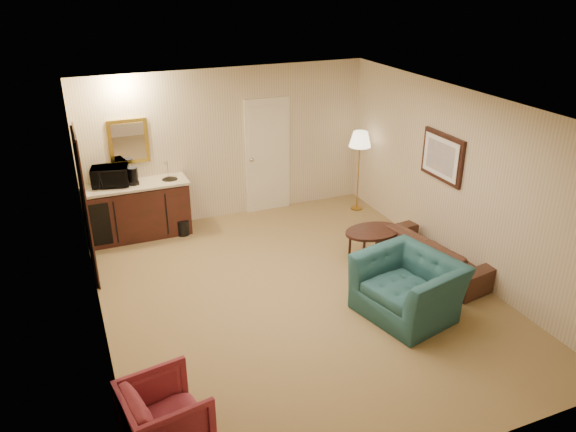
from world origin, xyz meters
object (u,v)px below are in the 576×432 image
(coffee_table, at_px, (372,245))
(waste_bin, at_px, (183,227))
(teal_armchair, at_px, (409,278))
(sofa, at_px, (436,248))
(floor_lamp, at_px, (358,171))
(coffee_maker, at_px, (133,176))
(rose_chair_near, at_px, (165,413))
(microwave, at_px, (110,174))
(wetbar_cabinet, at_px, (139,210))

(coffee_table, distance_m, waste_bin, 3.15)
(teal_armchair, bearing_deg, waste_bin, -161.59)
(teal_armchair, distance_m, waste_bin, 4.03)
(sofa, distance_m, waste_bin, 4.08)
(floor_lamp, distance_m, coffee_maker, 3.90)
(teal_armchair, relative_size, coffee_maker, 4.22)
(rose_chair_near, height_order, coffee_table, rose_chair_near)
(rose_chair_near, distance_m, waste_bin, 4.54)
(coffee_table, bearing_deg, floor_lamp, 67.47)
(rose_chair_near, bearing_deg, microwave, -10.78)
(sofa, bearing_deg, coffee_table, 40.09)
(teal_armchair, xyz_separation_m, coffee_table, (0.31, 1.41, -0.27))
(microwave, bearing_deg, sofa, -23.68)
(wetbar_cabinet, relative_size, microwave, 2.92)
(teal_armchair, distance_m, coffee_table, 1.47)
(teal_armchair, relative_size, coffee_table, 1.35)
(coffee_maker, bearing_deg, sofa, -24.83)
(sofa, bearing_deg, waste_bin, 41.19)
(floor_lamp, bearing_deg, waste_bin, 177.10)
(sofa, xyz_separation_m, rose_chair_near, (-4.30, -1.80, 0.01))
(wetbar_cabinet, bearing_deg, rose_chair_near, -96.19)
(rose_chair_near, bearing_deg, floor_lamp, -54.97)
(floor_lamp, height_order, microwave, floor_lamp)
(wetbar_cabinet, distance_m, sofa, 4.73)
(waste_bin, height_order, coffee_maker, coffee_maker)
(rose_chair_near, xyz_separation_m, waste_bin, (1.15, 4.38, -0.24))
(rose_chair_near, relative_size, microwave, 1.32)
(rose_chair_near, relative_size, floor_lamp, 0.50)
(rose_chair_near, relative_size, waste_bin, 2.78)
(coffee_table, xyz_separation_m, coffee_maker, (-3.12, 2.19, 0.81))
(coffee_table, height_order, coffee_maker, coffee_maker)
(sofa, distance_m, coffee_table, 0.93)
(teal_armchair, bearing_deg, coffee_maker, -155.77)
(rose_chair_near, distance_m, coffee_table, 4.32)
(wetbar_cabinet, xyz_separation_m, teal_armchair, (2.78, -3.62, 0.06))
(sofa, height_order, floor_lamp, floor_lamp)
(waste_bin, bearing_deg, teal_armchair, -57.92)
(coffee_table, relative_size, microwave, 1.56)
(wetbar_cabinet, xyz_separation_m, rose_chair_near, (-0.50, -4.61, -0.09))
(wetbar_cabinet, distance_m, rose_chair_near, 4.64)
(teal_armchair, xyz_separation_m, microwave, (-3.15, 3.70, 0.59))
(floor_lamp, distance_m, microwave, 4.26)
(rose_chair_near, xyz_separation_m, floor_lamp, (4.35, 4.22, 0.36))
(sofa, bearing_deg, microwave, 45.87)
(floor_lamp, xyz_separation_m, coffee_maker, (-3.87, 0.37, 0.33))
(coffee_table, distance_m, coffee_maker, 3.90)
(floor_lamp, relative_size, waste_bin, 5.52)
(wetbar_cabinet, bearing_deg, microwave, 168.09)
(coffee_table, bearing_deg, microwave, 146.56)
(rose_chair_near, bearing_deg, coffee_table, -65.38)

